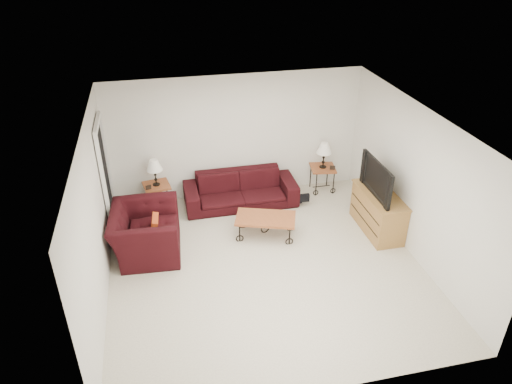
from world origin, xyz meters
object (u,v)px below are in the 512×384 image
(side_table_right, at_px, (322,179))
(tv_stand, at_px, (378,212))
(sofa, at_px, (241,190))
(television, at_px, (382,178))
(armchair, at_px, (146,232))
(side_table_left, at_px, (158,197))
(coffee_table, at_px, (266,226))
(lamp_right, at_px, (324,155))
(lamp_left, at_px, (155,173))
(backpack, at_px, (301,193))

(side_table_right, relative_size, tv_stand, 0.43)
(sofa, relative_size, tv_stand, 1.77)
(television, bearing_deg, armchair, -92.91)
(sofa, relative_size, side_table_left, 4.17)
(coffee_table, distance_m, tv_stand, 2.05)
(lamp_right, relative_size, television, 0.48)
(side_table_left, height_order, side_table_right, side_table_right)
(side_table_right, bearing_deg, lamp_right, 0.00)
(coffee_table, bearing_deg, television, -6.92)
(side_table_right, height_order, lamp_left, lamp_left)
(sofa, distance_m, side_table_left, 1.62)
(lamp_right, height_order, coffee_table, lamp_right)
(side_table_right, height_order, armchair, armchair)
(side_table_right, height_order, coffee_table, side_table_right)
(lamp_right, xyz_separation_m, television, (0.46, -1.62, 0.26))
(sofa, bearing_deg, backpack, -12.38)
(television, relative_size, backpack, 2.22)
(sofa, relative_size, lamp_right, 4.09)
(coffee_table, height_order, armchair, armchair)
(backpack, bearing_deg, coffee_table, -155.41)
(armchair, distance_m, backpack, 3.19)
(tv_stand, bearing_deg, lamp_right, 106.67)
(lamp_right, height_order, armchair, lamp_right)
(side_table_left, bearing_deg, sofa, -6.37)
(side_table_left, relative_size, lamp_left, 1.00)
(lamp_right, bearing_deg, tv_stand, -73.33)
(backpack, bearing_deg, lamp_left, 151.08)
(lamp_right, xyz_separation_m, coffee_table, (-1.54, -1.38, -0.61))
(lamp_right, bearing_deg, side_table_left, 180.00)
(sofa, height_order, tv_stand, tv_stand)
(tv_stand, bearing_deg, sofa, 147.39)
(sofa, bearing_deg, side_table_left, 173.63)
(side_table_right, xyz_separation_m, coffee_table, (-1.54, -1.38, -0.07))
(lamp_left, relative_size, tv_stand, 0.42)
(coffee_table, bearing_deg, side_table_right, 41.71)
(lamp_left, relative_size, armchair, 0.42)
(side_table_left, bearing_deg, lamp_left, 0.00)
(lamp_right, bearing_deg, lamp_left, 180.00)
(side_table_right, distance_m, television, 1.86)
(lamp_right, bearing_deg, coffee_table, -138.29)
(television, bearing_deg, coffee_table, -96.92)
(lamp_right, distance_m, armchair, 3.91)
(side_table_left, bearing_deg, tv_stand, -22.75)
(backpack, bearing_deg, side_table_right, 16.47)
(lamp_right, relative_size, armchair, 0.43)
(armchair, bearing_deg, lamp_left, -6.01)
(side_table_right, xyz_separation_m, tv_stand, (0.48, -1.62, 0.10))
(armchair, distance_m, tv_stand, 4.11)
(tv_stand, height_order, television, television)
(side_table_left, relative_size, coffee_table, 0.51)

